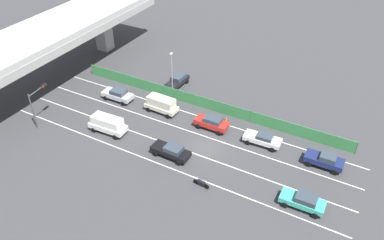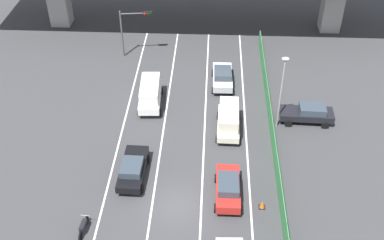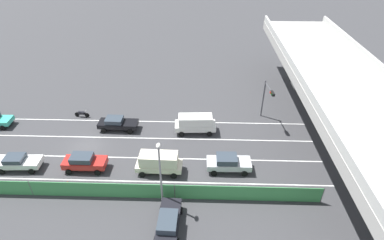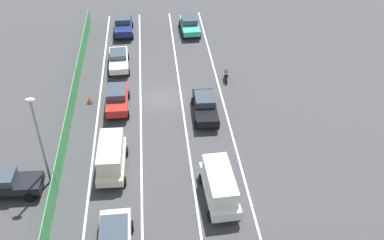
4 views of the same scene
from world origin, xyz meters
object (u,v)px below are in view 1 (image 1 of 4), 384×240
car_sedan_red (212,122)px  traffic_light (37,100)px  car_hatchback_white (263,139)px  traffic_cone (226,119)px  car_van_white (108,124)px  car_sedan_navy (325,160)px  car_sedan_black (171,151)px  parked_sedan_dark (177,81)px  car_sedan_silver (118,94)px  car_van_cream (161,104)px  motorcycle (201,183)px  car_taxi_teal (304,201)px  street_lamp (172,70)px

car_sedan_red → traffic_light: 22.07m
car_hatchback_white → traffic_cone: 6.37m
car_hatchback_white → car_van_white: car_van_white is taller
car_sedan_navy → car_sedan_red: 14.27m
car_sedan_navy → car_sedan_red: car_sedan_red is taller
car_sedan_black → parked_sedan_dark: (14.11, 7.55, 0.03)m
car_sedan_silver → traffic_light: bearing=150.9°
car_sedan_red → car_van_cream: bearing=89.0°
car_van_cream → traffic_cone: car_van_cream is taller
car_sedan_silver → car_sedan_red: size_ratio=1.04×
car_sedan_navy → car_sedan_red: (0.19, 14.27, 0.03)m
car_van_white → parked_sedan_dark: size_ratio=1.06×
car_sedan_red → motorcycle: bearing=-159.8°
car_van_cream → car_taxi_teal: bearing=-109.1°
car_van_white → car_sedan_black: bearing=-91.3°
car_sedan_black → traffic_light: 18.40m
car_sedan_black → car_taxi_teal: size_ratio=1.05×
car_sedan_black → car_hatchback_white: size_ratio=1.04×
car_van_white → car_sedan_red: size_ratio=1.14×
car_hatchback_white → parked_sedan_dark: 17.47m
car_sedan_navy → car_sedan_silver: 28.87m
car_taxi_teal → parked_sedan_dark: 27.18m
car_sedan_black → car_van_cream: bearing=39.4°
street_lamp → traffic_cone: (-1.87, -9.33, -3.87)m
car_van_white → motorcycle: size_ratio=2.52×
car_hatchback_white → parked_sedan_dark: bearing=66.8°
car_sedan_silver → parked_sedan_dark: bearing=-36.1°
car_van_cream → motorcycle: size_ratio=2.38×
car_hatchback_white → car_taxi_teal: 10.25m
car_sedan_black → car_sedan_navy: car_sedan_navy is taller
car_hatchback_white → car_van_cream: size_ratio=0.98×
car_taxi_teal → street_lamp: street_lamp is taller
parked_sedan_dark → car_sedan_navy: bearing=-107.0°
car_sedan_black → car_van_white: (0.22, 9.44, 0.37)m
car_sedan_red → traffic_light: bearing=115.9°
parked_sedan_dark → car_sedan_silver: bearing=143.9°
car_sedan_silver → car_sedan_red: 14.61m
car_sedan_black → car_hatchback_white: bearing=-49.6°
car_sedan_red → parked_sedan_dark: bearing=52.9°
car_sedan_red → street_lamp: (4.30, 8.43, 3.21)m
car_van_white → parked_sedan_dark: car_van_white is taller
car_sedan_black → traffic_light: bearing=97.7°
car_sedan_black → car_sedan_red: size_ratio=1.10×
car_van_white → traffic_cone: (9.32, -12.03, -0.95)m
car_van_white → motorcycle: (-2.81, -14.71, -0.79)m
car_hatchback_white → traffic_light: (-9.66, 26.52, 2.77)m
car_hatchback_white → car_van_white: 19.26m
car_sedan_red → traffic_cone: size_ratio=6.80×
car_van_cream → traffic_cone: 8.90m
car_van_cream → car_sedan_silver: bearing=94.0°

